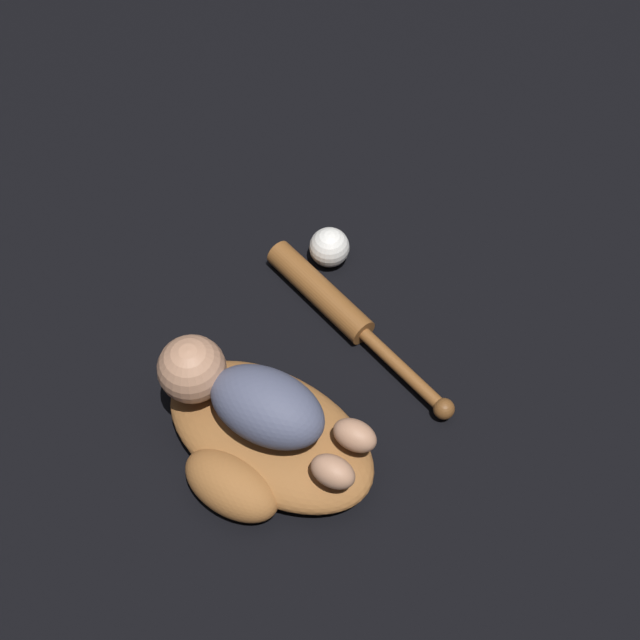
# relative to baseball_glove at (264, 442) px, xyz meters

# --- Properties ---
(ground_plane) EXTENTS (6.00, 6.00, 0.00)m
(ground_plane) POSITION_rel_baseball_glove_xyz_m (-0.01, -0.05, -0.04)
(ground_plane) COLOR black
(baseball_glove) EXTENTS (0.40, 0.33, 0.08)m
(baseball_glove) POSITION_rel_baseball_glove_xyz_m (0.00, 0.00, 0.00)
(baseball_glove) COLOR #935B2D
(baseball_glove) RESTS_ON ground
(baby_figure) EXTENTS (0.33, 0.24, 0.10)m
(baby_figure) POSITION_rel_baseball_glove_xyz_m (0.03, 0.00, 0.09)
(baby_figure) COLOR #4C516B
(baby_figure) RESTS_ON baseball_glove
(baseball_bat) EXTENTS (0.42, 0.10, 0.05)m
(baseball_bat) POSITION_rel_baseball_glove_xyz_m (0.15, -0.23, -0.01)
(baseball_bat) COLOR brown
(baseball_bat) RESTS_ON ground
(baseball) EXTENTS (0.07, 0.07, 0.07)m
(baseball) POSITION_rel_baseball_glove_xyz_m (0.26, -0.29, -0.00)
(baseball) COLOR white
(baseball) RESTS_ON ground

